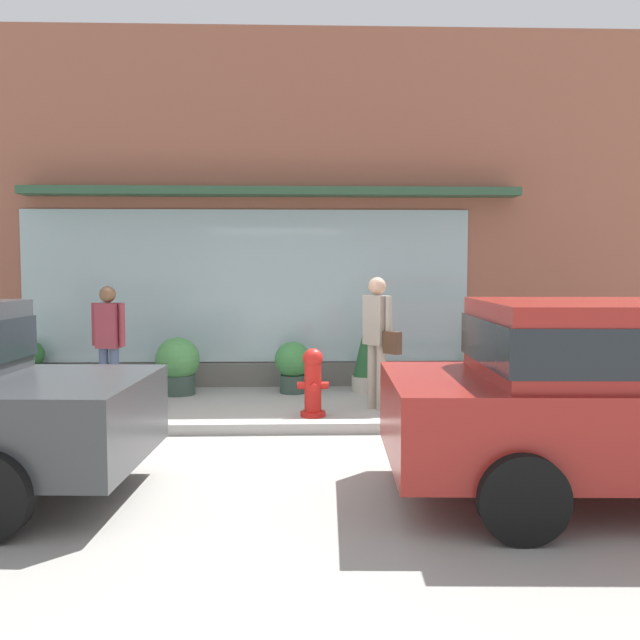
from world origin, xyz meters
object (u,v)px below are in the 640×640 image
Objects in this scene: pedestrian_passerby at (108,338)px; potted_plant_corner_tall at (486,356)px; potted_plant_doorstep at (31,365)px; potted_plant_low_front at (177,364)px; potted_plant_window_right at (365,357)px; potted_plant_trailing_edge at (293,365)px; fire_hydrant at (313,382)px; potted_plant_window_center at (579,364)px; pedestrian_with_handbag at (378,332)px.

potted_plant_corner_tall is (5.22, 1.05, -0.40)m from pedestrian_passerby.
potted_plant_doorstep is at bearing 150.28° from pedestrian_passerby.
potted_plant_window_right is (2.71, 0.14, 0.07)m from potted_plant_low_front.
potted_plant_trailing_edge is (2.38, 1.02, -0.50)m from pedestrian_passerby.
pedestrian_passerby is 1.50× the size of potted_plant_window_right.
potted_plant_corner_tall is 2.84m from potted_plant_trailing_edge.
potted_plant_corner_tall is at bearing 33.28° from fire_hydrant.
potted_plant_trailing_edge is 1.07m from potted_plant_window_right.
potted_plant_window_center is at bearing 24.74° from pedestrian_passerby.
potted_plant_low_front is at bearing -177.61° from potted_plant_trailing_edge.
potted_plant_corner_tall is 1.01× the size of potted_plant_window_right.
potted_plant_window_center is (6.71, 1.34, -0.56)m from pedestrian_passerby.
fire_hydrant is 0.78× the size of potted_plant_corner_tall.
potted_plant_low_front is (-2.74, 1.20, -0.56)m from pedestrian_with_handbag.
potted_plant_window_right reaches higher than fire_hydrant.
pedestrian_passerby is at bearing -168.66° from potted_plant_corner_tall.
fire_hydrant is 0.49× the size of pedestrian_with_handbag.
potted_plant_low_front is at bearing -150.34° from pedestrian_with_handbag.
pedestrian_with_handbag is 2.65× the size of potted_plant_window_center.
fire_hydrant is at bearing -146.72° from potted_plant_corner_tall.
fire_hydrant is 1.14× the size of potted_plant_doorstep.
pedestrian_with_handbag is 2.31× the size of potted_plant_doorstep.
potted_plant_corner_tall reaches higher than fire_hydrant.
fire_hydrant reaches higher than potted_plant_trailing_edge.
potted_plant_low_front is 2.72m from potted_plant_window_right.
fire_hydrant is 0.80× the size of potted_plant_window_right.
potted_plant_window_center is (4.08, 1.99, -0.07)m from fire_hydrant.
potted_plant_trailing_edge is (-1.09, 1.27, -0.58)m from pedestrian_with_handbag.
potted_plant_window_right is (-1.77, 0.05, -0.01)m from potted_plant_corner_tall.
fire_hydrant is at bearing -101.35° from pedestrian_with_handbag.
potted_plant_trailing_edge is at bearing -5.97° from potted_plant_doorstep.
pedestrian_with_handbag is 1.43m from potted_plant_window_right.
potted_plant_window_right reaches higher than potted_plant_trailing_edge.
potted_plant_window_right is at bearing 31.11° from pedestrian_passerby.
potted_plant_corner_tall is at bearing 0.55° from potted_plant_trailing_edge.
potted_plant_corner_tall is (2.59, 1.70, 0.09)m from fire_hydrant.
pedestrian_with_handbag is 1.77m from potted_plant_trailing_edge.
fire_hydrant is 1.93m from potted_plant_window_right.
potted_plant_window_right reaches higher than potted_plant_low_front.
potted_plant_low_front is at bearing 139.89° from fire_hydrant.
potted_plant_corner_tall is 1.45× the size of potted_plant_doorstep.
potted_plant_trailing_edge is at bearing -175.81° from potted_plant_window_center.
pedestrian_passerby reaches higher than potted_plant_window_right.
pedestrian_with_handbag is 5.30m from potted_plant_doorstep.
fire_hydrant is 1.31× the size of potted_plant_window_center.
potted_plant_window_right is at bearing -175.76° from potted_plant_window_center.
pedestrian_passerby reaches higher than potted_plant_window_center.
pedestrian_with_handbag reaches higher than fire_hydrant.
pedestrian_with_handbag is at bearing 9.28° from pedestrian_passerby.
potted_plant_corner_tall is at bearing -169.01° from potted_plant_window_center.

